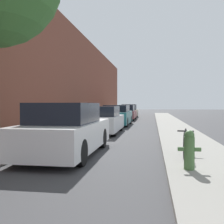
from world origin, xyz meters
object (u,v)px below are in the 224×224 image
Objects in this scene: parked_car_silver at (101,120)px; parked_car_maroon at (125,113)px; parked_car_champagne at (129,111)px; bicycle at (185,143)px; parked_car_teal at (117,116)px; fire_hydrant at (189,149)px; parked_car_white at (67,130)px.

parked_car_maroon reaches higher than parked_car_silver.
parked_car_silver is 1.00× the size of parked_car_champagne.
parked_car_maroon reaches higher than bicycle.
parked_car_champagne reaches higher than parked_car_teal.
fire_hydrant is at bearing -82.06° from parked_car_champagne.
parked_car_maroon is at bearing 109.44° from bicycle.
bicycle is at bearing -60.51° from parked_car_silver.
parked_car_teal is at bearing 114.79° from bicycle.
parked_car_silver is at bearing -91.71° from parked_car_teal.
parked_car_white is at bearing 151.59° from fire_hydrant.
parked_car_maroon is 1.06× the size of parked_car_champagne.
parked_car_white is 2.66× the size of bicycle.
fire_hydrant is (3.18, -12.55, -0.14)m from parked_car_teal.
parked_car_maroon is 2.58× the size of bicycle.
parked_car_silver is 4.87× the size of fire_hydrant.
bicycle is (0.09, 1.49, -0.07)m from fire_hydrant.
parked_car_teal is 6.19m from parked_car_maroon.
parked_car_maroon is 19.03m from fire_hydrant.
parked_car_maroon is (0.03, 11.21, 0.02)m from parked_car_silver.
fire_hydrant is at bearing -28.41° from parked_car_white.
parked_car_teal is 11.54m from bicycle.
parked_car_champagne is at bearing 107.00° from bicycle.
parked_car_teal is 1.18× the size of parked_car_champagne.
parked_car_champagne reaches higher than parked_car_silver.
parked_car_silver reaches higher than bicycle.
bicycle is at bearing -78.88° from parked_car_maroon.
parked_car_teal is 5.77× the size of fire_hydrant.
fire_hydrant is at bearing -66.14° from parked_car_silver.
parked_car_white is at bearing -176.11° from bicycle.
bicycle is (3.42, -6.05, -0.18)m from parked_car_silver.
parked_car_maroon is 17.59m from bicycle.
parked_car_white is at bearing -89.72° from parked_car_maroon.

